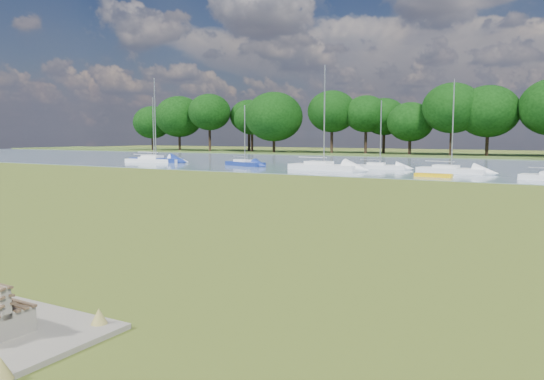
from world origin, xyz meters
The scene contains 10 objects.
ground centered at (0.00, 0.00, 0.00)m, with size 220.00×220.00×0.00m, color olive.
river centered at (0.00, 42.00, 0.00)m, with size 220.00×40.00×0.10m, color gray.
far_bank centered at (0.00, 72.00, 0.00)m, with size 220.00×20.00×0.40m, color #4C6626.
kayak centered at (-0.83, 25.04, 0.20)m, with size 3.03×0.71×0.30m, color yellow.
sailboat_2 centered at (-22.66, 30.44, 0.46)m, with size 5.58×3.17×6.68m.
sailboat_3 centered at (-12.25, 28.46, 0.57)m, with size 7.39×2.78×10.18m.
sailboat_4 centered at (-7.84, 32.49, 0.45)m, with size 5.10×2.03×6.86m.
sailboat_5 centered at (-36.44, 31.29, 0.59)m, with size 7.11×2.35×10.42m.
sailboat_6 centered at (-36.44, 30.92, 0.46)m, with size 7.40×3.38×8.07m.
sailboat_9 centered at (-0.49, 30.34, 0.49)m, with size 6.23×2.45×8.42m.
Camera 1 is at (9.00, -19.33, 3.57)m, focal length 35.00 mm.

